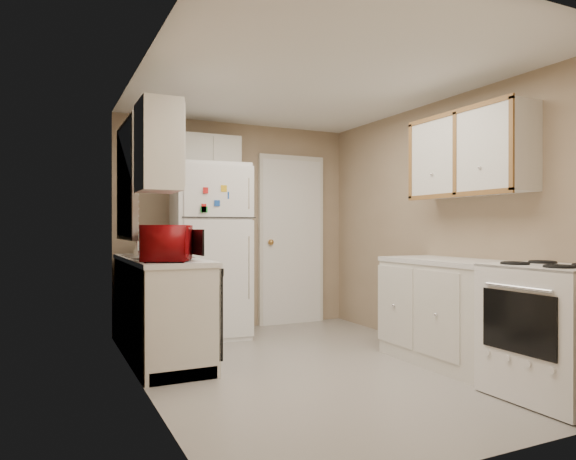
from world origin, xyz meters
name	(u,v)px	position (x,y,z in m)	size (l,w,h in m)	color
floor	(314,366)	(0.00, 0.00, 0.00)	(3.80, 3.80, 0.00)	#B5B1AB
ceiling	(314,82)	(0.00, 0.00, 2.40)	(3.80, 3.80, 0.00)	white
wall_left	(144,224)	(-1.40, 0.00, 1.20)	(3.80, 3.80, 0.00)	tan
wall_right	(442,225)	(1.40, 0.00, 1.20)	(3.80, 3.80, 0.00)	tan
wall_back	(237,225)	(0.00, 1.90, 1.20)	(2.80, 2.80, 0.00)	tan
wall_front	(491,221)	(0.00, -1.90, 1.20)	(2.80, 2.80, 0.00)	tan
left_counter	(160,307)	(-1.10, 0.90, 0.45)	(0.60, 1.80, 0.90)	silver
dishwasher	(210,310)	(-0.81, 0.30, 0.49)	(0.03, 0.58, 0.72)	black
sink	(157,261)	(-1.10, 1.05, 0.86)	(0.54, 0.74, 0.16)	gray
microwave	(168,243)	(-1.15, 0.35, 1.05)	(0.29, 0.52, 0.35)	#A00B0F
soap_bottle	(142,244)	(-1.14, 1.60, 1.00)	(0.09, 0.09, 0.20)	silver
window_blinds	(128,181)	(-1.36, 1.05, 1.60)	(0.10, 0.98, 1.08)	silver
upper_cabinet_left	(158,147)	(-1.25, 0.22, 1.80)	(0.30, 0.45, 0.70)	silver
refrigerator	(209,251)	(-0.44, 1.56, 0.93)	(0.76, 0.74, 1.85)	white
cabinet_over_fridge	(207,154)	(-0.40, 1.75, 2.00)	(0.70, 0.30, 0.40)	silver
interior_door	(292,240)	(0.70, 1.86, 1.02)	(0.86, 0.06, 2.08)	white
right_counter	(483,318)	(1.10, -0.80, 0.45)	(0.60, 2.00, 0.90)	silver
stove	(550,332)	(1.05, -1.44, 0.46)	(0.61, 0.76, 0.92)	white
upper_cabinet_right	(469,155)	(1.25, -0.50, 1.80)	(0.30, 1.20, 0.70)	silver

